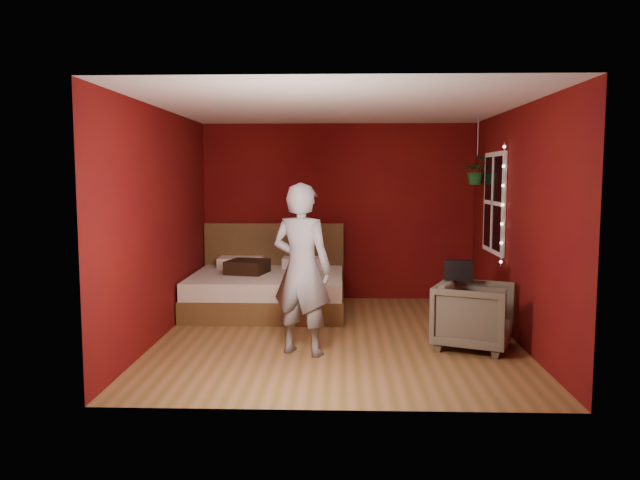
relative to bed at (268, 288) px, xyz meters
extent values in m
plane|color=olive|center=(0.95, -1.42, -0.30)|extent=(4.50, 4.50, 0.00)
cube|color=#5D0F09|center=(0.95, 0.84, 1.00)|extent=(4.00, 0.02, 2.60)
cube|color=#5D0F09|center=(0.95, -3.68, 1.00)|extent=(4.00, 0.02, 2.60)
cube|color=#5D0F09|center=(-1.06, -1.42, 1.00)|extent=(0.02, 4.50, 2.60)
cube|color=#5D0F09|center=(2.96, -1.42, 1.00)|extent=(0.02, 4.50, 2.60)
cube|color=white|center=(0.95, -1.42, 2.31)|extent=(4.00, 4.50, 0.02)
cube|color=white|center=(2.92, -0.52, 1.20)|extent=(0.04, 0.97, 1.27)
cube|color=black|center=(2.90, -0.52, 1.20)|extent=(0.02, 0.85, 1.15)
cube|color=white|center=(2.90, -0.52, 1.20)|extent=(0.03, 0.05, 1.15)
cube|color=white|center=(2.90, -0.52, 1.20)|extent=(0.03, 0.85, 0.05)
cylinder|color=silver|center=(2.89, -1.04, 1.20)|extent=(0.01, 0.01, 1.45)
sphere|color=#FFF2CC|center=(2.89, -1.04, 0.53)|extent=(0.04, 0.04, 0.04)
sphere|color=#FFF2CC|center=(2.89, -1.04, 0.75)|extent=(0.04, 0.04, 0.04)
sphere|color=#FFF2CC|center=(2.89, -1.04, 0.98)|extent=(0.04, 0.04, 0.04)
sphere|color=#FFF2CC|center=(2.89, -1.04, 1.20)|extent=(0.04, 0.04, 0.04)
sphere|color=#FFF2CC|center=(2.89, -1.04, 1.43)|extent=(0.04, 0.04, 0.04)
sphere|color=#FFF2CC|center=(2.89, -1.04, 1.65)|extent=(0.04, 0.04, 0.04)
sphere|color=#FFF2CC|center=(2.89, -1.04, 1.88)|extent=(0.04, 0.04, 0.04)
cube|color=brown|center=(0.00, -0.10, -0.15)|extent=(2.06, 1.75, 0.29)
cube|color=silver|center=(0.00, -0.10, 0.11)|extent=(2.02, 1.72, 0.23)
cube|color=brown|center=(0.00, 0.74, 0.27)|extent=(2.06, 0.08, 1.13)
cube|color=white|center=(-0.46, 0.49, 0.29)|extent=(0.62, 0.39, 0.14)
cube|color=white|center=(0.46, 0.49, 0.29)|extent=(0.62, 0.39, 0.14)
imported|color=slate|center=(0.59, -2.11, 0.59)|extent=(0.76, 0.63, 1.77)
imported|color=#615D4D|center=(2.42, -1.84, 0.06)|extent=(1.01, 1.00, 0.71)
cube|color=black|center=(2.28, -1.65, 0.52)|extent=(0.33, 0.22, 0.22)
cube|color=black|center=(-0.28, -0.07, 0.31)|extent=(0.60, 0.60, 0.18)
cylinder|color=silver|center=(2.83, 0.11, 2.06)|extent=(0.01, 0.01, 0.50)
imported|color=#1B6028|center=(2.83, 0.11, 1.61)|extent=(0.44, 0.42, 0.39)
camera|label=1|loc=(1.00, -8.42, 1.56)|focal=35.00mm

